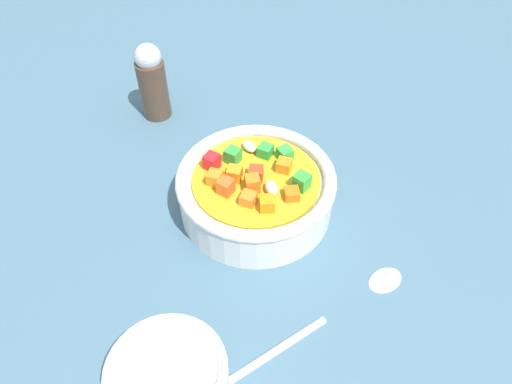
# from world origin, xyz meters

# --- Properties ---
(ground_plane) EXTENTS (1.40, 1.40, 0.02)m
(ground_plane) POSITION_xyz_m (0.00, 0.00, -0.01)
(ground_plane) COLOR #42667A
(soup_bowl_main) EXTENTS (0.16, 0.16, 0.06)m
(soup_bowl_main) POSITION_xyz_m (-0.00, 0.00, 0.03)
(soup_bowl_main) COLOR white
(soup_bowl_main) RESTS_ON ground_plane
(spoon) EXTENTS (0.06, 0.23, 0.01)m
(spoon) POSITION_xyz_m (-0.14, -0.01, 0.00)
(spoon) COLOR silver
(spoon) RESTS_ON ground_plane
(side_bowl_small) EXTENTS (0.09, 0.09, 0.04)m
(side_bowl_small) POSITION_xyz_m (-0.15, 0.14, 0.02)
(side_bowl_small) COLOR white
(side_bowl_small) RESTS_ON ground_plane
(pepper_shaker) EXTENTS (0.04, 0.04, 0.10)m
(pepper_shaker) POSITION_xyz_m (0.20, 0.05, 0.05)
(pepper_shaker) COLOR #4C3828
(pepper_shaker) RESTS_ON ground_plane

